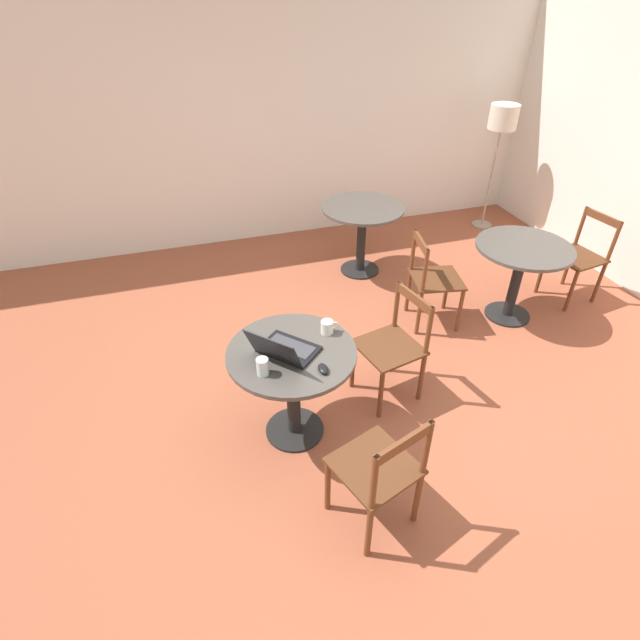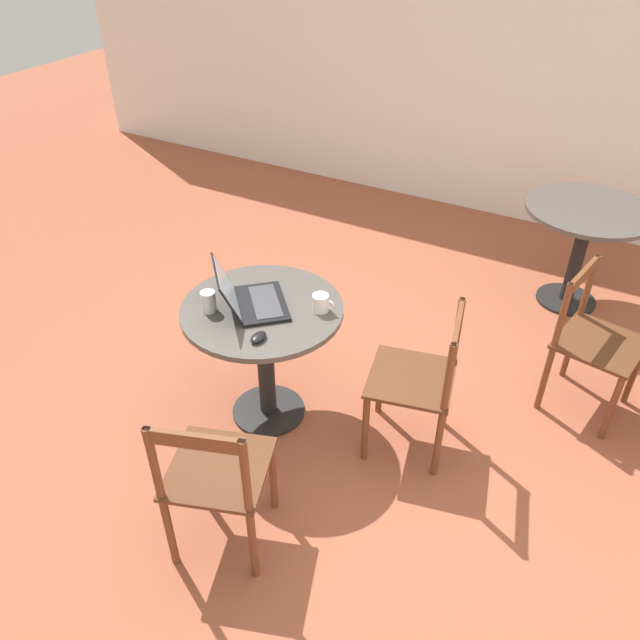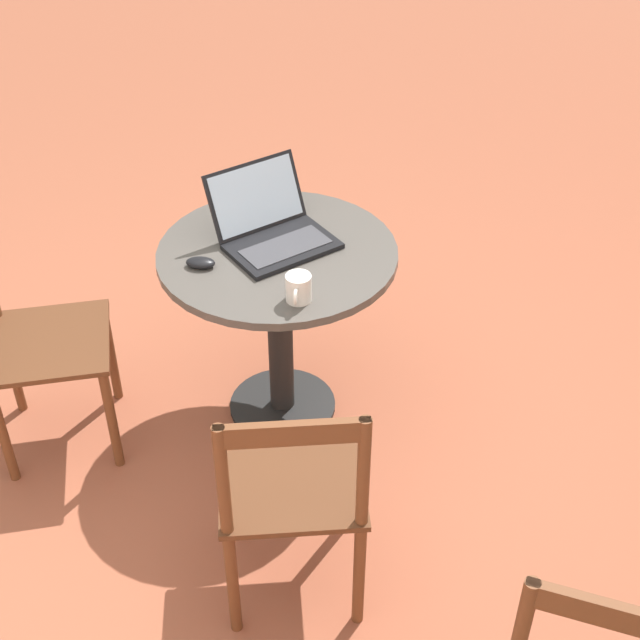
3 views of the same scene
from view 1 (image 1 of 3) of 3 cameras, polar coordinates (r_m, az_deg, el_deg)
The scene contains 14 objects.
ground_plane at distance 3.77m, azimuth 5.48°, elevation -11.13°, with size 16.00×16.00×0.00m, color #9E5138.
wall_back at distance 5.85m, azimuth -6.39°, elevation 21.77°, with size 9.40×0.06×2.70m.
cafe_table_near at distance 3.28m, azimuth -3.18°, elevation -5.83°, with size 0.84×0.84×0.74m.
cafe_table_mid at distance 4.80m, azimuth 21.96°, elevation 6.10°, with size 0.84×0.84×0.74m.
cafe_table_far at distance 5.24m, azimuth 4.85°, elevation 11.11°, with size 0.84×0.84×0.74m.
chair_near_right at distance 3.71m, azimuth 8.40°, elevation -3.01°, with size 0.50×0.50×0.85m.
chair_near_front at distance 2.91m, azimuth 6.81°, elevation -16.85°, with size 0.54×0.54×0.85m.
chair_mid_right at distance 5.42m, azimuth 27.52°, elevation 6.41°, with size 0.48×0.48×0.85m.
chair_mid_left at distance 4.56m, azimuth 12.68°, elevation 4.46°, with size 0.49×0.49×0.85m.
floor_lamp at distance 6.42m, azimuth 20.12°, elevation 20.36°, with size 0.32×0.32×1.46m.
laptop at distance 3.12m, azimuth -4.14°, elevation -3.29°, with size 0.49×0.49×0.24m.
mouse at distance 3.01m, azimuth 0.36°, elevation -5.60°, with size 0.06×0.10×0.03m.
mug at distance 3.29m, azimuth 0.85°, elevation -0.80°, with size 0.12×0.08×0.09m.
drinking_glass at distance 2.99m, azimuth -6.58°, elevation -5.30°, with size 0.08×0.08×0.11m.
Camera 1 is at (-1.10, -2.34, 2.74)m, focal length 28.00 mm.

